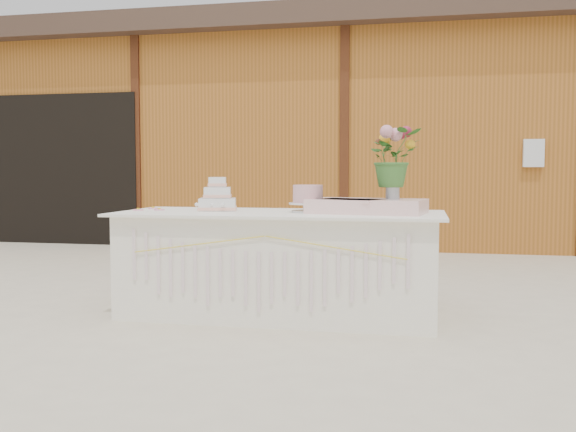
{
  "coord_description": "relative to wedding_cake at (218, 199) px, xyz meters",
  "views": [
    {
      "loc": [
        1.03,
        -4.62,
        1.07
      ],
      "look_at": [
        0.0,
        0.3,
        0.72
      ],
      "focal_mm": 40.0,
      "sensor_mm": 36.0,
      "label": 1
    }
  ],
  "objects": [
    {
      "name": "flower_vase",
      "position": [
        1.33,
        -0.08,
        0.08
      ],
      "size": [
        0.1,
        0.1,
        0.14
      ],
      "primitive_type": "cylinder",
      "color": "#BABABF",
      "rests_on": "satin_runner"
    },
    {
      "name": "satin_runner",
      "position": [
        1.15,
        -0.08,
        -0.04
      ],
      "size": [
        0.87,
        0.59,
        0.1
      ],
      "primitive_type": "cube",
      "rotation": [
        0.0,
        0.0,
        -0.15
      ],
      "color": "#FFCFCD",
      "rests_on": "cake_table"
    },
    {
      "name": "loose_flowers",
      "position": [
        -0.53,
        -0.0,
        -0.08
      ],
      "size": [
        0.17,
        0.39,
        0.02
      ],
      "primitive_type": null,
      "rotation": [
        0.0,
        0.0,
        0.02
      ],
      "color": "pink",
      "rests_on": "cake_table"
    },
    {
      "name": "pink_cake_stand",
      "position": [
        0.72,
        -0.08,
        0.03
      ],
      "size": [
        0.28,
        0.28,
        0.2
      ],
      "color": "silver",
      "rests_on": "cake_table"
    },
    {
      "name": "cake_table",
      "position": [
        0.51,
        -0.08,
        -0.47
      ],
      "size": [
        2.4,
        1.0,
        0.77
      ],
      "color": "white",
      "rests_on": "ground"
    },
    {
      "name": "ground",
      "position": [
        0.51,
        -0.08,
        -0.86
      ],
      "size": [
        80.0,
        80.0,
        0.0
      ],
      "primitive_type": "plane",
      "color": "beige",
      "rests_on": "ground"
    },
    {
      "name": "barn",
      "position": [
        0.5,
        5.92,
        0.82
      ],
      "size": [
        12.6,
        4.6,
        3.3
      ],
      "color": "#A25D22",
      "rests_on": "ground"
    },
    {
      "name": "bouquet",
      "position": [
        1.33,
        -0.08,
        0.36
      ],
      "size": [
        0.49,
        0.47,
        0.42
      ],
      "primitive_type": "imported",
      "rotation": [
        0.0,
        0.0,
        0.51
      ],
      "color": "#3A6D2B",
      "rests_on": "flower_vase"
    },
    {
      "name": "wedding_cake",
      "position": [
        0.0,
        0.0,
        0.0
      ],
      "size": [
        0.35,
        0.35,
        0.26
      ],
      "rotation": [
        0.0,
        0.0,
        0.26
      ],
      "color": "white",
      "rests_on": "cake_table"
    }
  ]
}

